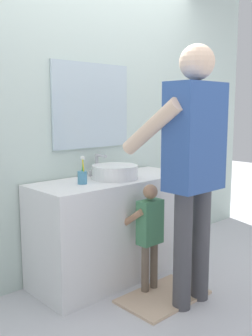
% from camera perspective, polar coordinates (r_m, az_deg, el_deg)
% --- Properties ---
extents(ground_plane, '(14.00, 14.00, 0.00)m').
position_cam_1_polar(ground_plane, '(3.12, 1.96, -17.18)').
color(ground_plane, silver).
extents(back_wall, '(4.40, 0.10, 2.70)m').
position_cam_1_polar(back_wall, '(3.27, -5.66, 8.49)').
color(back_wall, silver).
rests_on(back_wall, ground).
extents(vanity_cabinet, '(1.37, 0.54, 0.81)m').
position_cam_1_polar(vanity_cabinet, '(3.17, -1.86, -8.81)').
color(vanity_cabinet, white).
rests_on(vanity_cabinet, ground).
extents(sink_basin, '(0.37, 0.37, 0.11)m').
position_cam_1_polar(sink_basin, '(3.05, -1.66, -0.56)').
color(sink_basin, white).
rests_on(sink_basin, vanity_cabinet).
extents(faucet, '(0.18, 0.14, 0.18)m').
position_cam_1_polar(faucet, '(3.21, -4.25, 0.34)').
color(faucet, '#B7BABF').
rests_on(faucet, vanity_cabinet).
extents(toothbrush_cup, '(0.07, 0.07, 0.21)m').
position_cam_1_polar(toothbrush_cup, '(2.86, -6.50, -1.30)').
color(toothbrush_cup, '#4C8EB2').
rests_on(toothbrush_cup, vanity_cabinet).
extents(bath_mat, '(0.64, 0.40, 0.02)m').
position_cam_1_polar(bath_mat, '(2.96, 5.56, -18.49)').
color(bath_mat, '#CCAD8E').
rests_on(bath_mat, ground).
extents(child_toddler, '(0.25, 0.25, 0.82)m').
position_cam_1_polar(child_toddler, '(2.87, 3.47, -8.95)').
color(child_toddler, '#6B5B4C').
rests_on(child_toddler, ground).
extents(adult_parent, '(0.55, 0.58, 1.78)m').
position_cam_1_polar(adult_parent, '(2.62, 9.85, 2.17)').
color(adult_parent, '#47474C').
rests_on(adult_parent, ground).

